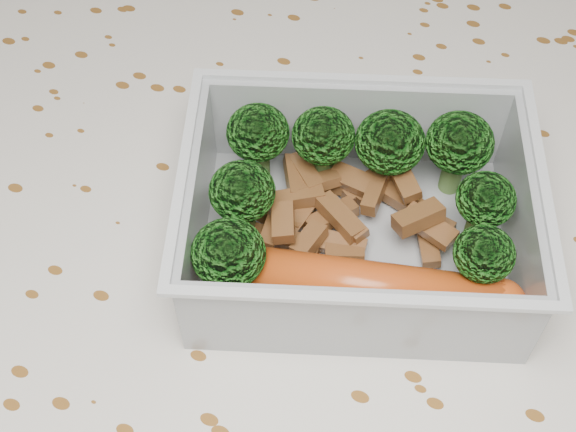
% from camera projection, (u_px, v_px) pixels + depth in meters
% --- Properties ---
extents(dining_table, '(1.40, 0.90, 0.75)m').
position_uv_depth(dining_table, '(281.00, 303.00, 0.54)').
color(dining_table, brown).
rests_on(dining_table, ground).
extents(tablecloth, '(1.46, 0.96, 0.19)m').
position_uv_depth(tablecloth, '(280.00, 263.00, 0.50)').
color(tablecloth, silver).
rests_on(tablecloth, dining_table).
extents(lunch_container, '(0.23, 0.20, 0.07)m').
position_uv_depth(lunch_container, '(357.00, 225.00, 0.44)').
color(lunch_container, silver).
rests_on(lunch_container, tablecloth).
extents(broccoli_florets, '(0.17, 0.16, 0.06)m').
position_uv_depth(broccoli_florets, '(351.00, 178.00, 0.44)').
color(broccoli_florets, '#608C3F').
rests_on(broccoli_florets, lunch_container).
extents(meat_pile, '(0.11, 0.09, 0.03)m').
position_uv_depth(meat_pile, '(344.00, 211.00, 0.46)').
color(meat_pile, brown).
rests_on(meat_pile, lunch_container).
extents(sausage, '(0.16, 0.06, 0.03)m').
position_uv_depth(sausage, '(365.00, 286.00, 0.42)').
color(sausage, '#C64814').
rests_on(sausage, lunch_container).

